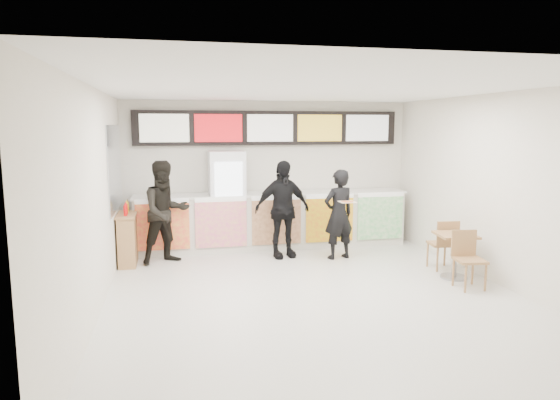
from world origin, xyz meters
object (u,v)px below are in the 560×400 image
object	(u,v)px
cafe_table	(455,247)
condiment_ledge	(128,238)
drinks_fridge	(227,201)
customer_left	(166,212)
service_counter	(273,220)
customer_main	(339,214)
customer_mid	(282,209)

from	to	relation	value
cafe_table	condiment_ledge	distance (m)	5.69
drinks_fridge	customer_left	size ratio (longest dim) A/B	1.07
drinks_fridge	customer_left	distance (m)	1.41
cafe_table	service_counter	bearing A→B (deg)	140.54
customer_main	customer_mid	xyz separation A→B (m)	(-1.01, 0.34, 0.08)
service_counter	customer_main	world-z (taller)	customer_main
drinks_fridge	customer_left	bearing A→B (deg)	-148.46
customer_main	customer_left	xyz separation A→B (m)	(-3.17, 0.39, 0.09)
customer_main	condiment_ledge	size ratio (longest dim) A/B	1.53
cafe_table	condiment_ledge	world-z (taller)	condiment_ledge
condiment_ledge	customer_main	bearing A→B (deg)	-6.31
customer_left	cafe_table	xyz separation A→B (m)	(4.64, -1.99, -0.42)
cafe_table	condiment_ledge	bearing A→B (deg)	167.04
drinks_fridge	condiment_ledge	xyz separation A→B (m)	(-1.88, -0.70, -0.53)
cafe_table	customer_mid	bearing A→B (deg)	149.91
service_counter	customer_main	xyz separation A→B (m)	(1.03, -1.11, 0.27)
customer_mid	service_counter	bearing A→B (deg)	82.35
customer_mid	cafe_table	bearing A→B (deg)	-47.25
customer_mid	condiment_ledge	bearing A→B (deg)	168.84
service_counter	cafe_table	distance (m)	3.69
drinks_fridge	customer_main	size ratio (longest dim) A/B	1.18
customer_left	condiment_ledge	xyz separation A→B (m)	(-0.68, 0.03, -0.46)
customer_left	cafe_table	distance (m)	5.06
customer_main	customer_mid	distance (m)	1.07
customer_left	cafe_table	bearing A→B (deg)	-46.98
customer_left	customer_mid	distance (m)	2.16
customer_left	condiment_ledge	world-z (taller)	customer_left
service_counter	cafe_table	world-z (taller)	service_counter
customer_main	customer_left	bearing A→B (deg)	-21.33
drinks_fridge	cafe_table	xyz separation A→B (m)	(3.43, -2.72, -0.49)
customer_mid	condiment_ledge	distance (m)	2.88
drinks_fridge	service_counter	bearing A→B (deg)	-0.99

